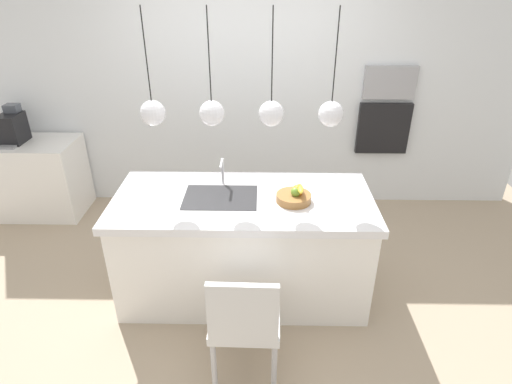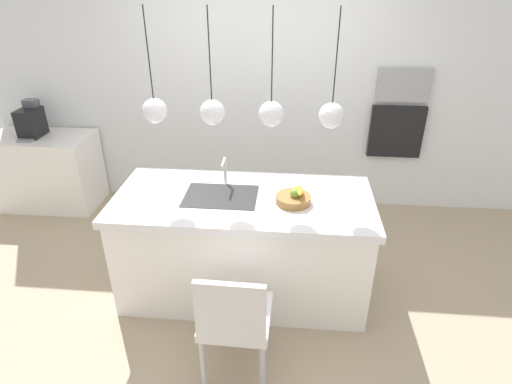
% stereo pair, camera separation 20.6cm
% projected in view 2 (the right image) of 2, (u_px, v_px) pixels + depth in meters
% --- Properties ---
extents(floor, '(6.60, 6.60, 0.00)m').
position_uv_depth(floor, '(245.00, 287.00, 3.65)').
color(floor, tan).
rests_on(floor, ground).
extents(back_wall, '(6.00, 0.10, 2.60)m').
position_uv_depth(back_wall, '(261.00, 90.00, 4.49)').
color(back_wall, white).
rests_on(back_wall, ground).
extents(kitchen_island, '(2.00, 0.92, 0.89)m').
position_uv_depth(kitchen_island, '(244.00, 245.00, 3.44)').
color(kitchen_island, white).
rests_on(kitchen_island, ground).
extents(sink_basin, '(0.56, 0.40, 0.02)m').
position_uv_depth(sink_basin, '(221.00, 197.00, 3.24)').
color(sink_basin, '#2D2D30').
rests_on(sink_basin, kitchen_island).
extents(faucet, '(0.02, 0.17, 0.22)m').
position_uv_depth(faucet, '(224.00, 168.00, 3.36)').
color(faucet, silver).
rests_on(faucet, kitchen_island).
extents(fruit_bowl, '(0.26, 0.26, 0.14)m').
position_uv_depth(fruit_bowl, '(294.00, 197.00, 3.13)').
color(fruit_bowl, '#9E6B38').
rests_on(fruit_bowl, kitchen_island).
extents(side_counter, '(1.10, 0.60, 0.83)m').
position_uv_depth(side_counter, '(47.00, 171.00, 4.77)').
color(side_counter, white).
rests_on(side_counter, ground).
extents(coffee_machine, '(0.20, 0.35, 0.38)m').
position_uv_depth(coffee_machine, '(31.00, 122.00, 4.50)').
color(coffee_machine, black).
rests_on(coffee_machine, side_counter).
extents(microwave, '(0.54, 0.08, 0.34)m').
position_uv_depth(microwave, '(404.00, 85.00, 4.26)').
color(microwave, '#9E9EA3').
rests_on(microwave, back_wall).
extents(oven, '(0.56, 0.08, 0.56)m').
position_uv_depth(oven, '(396.00, 132.00, 4.50)').
color(oven, black).
rests_on(oven, back_wall).
extents(chair_near, '(0.45, 0.46, 0.90)m').
position_uv_depth(chair_near, '(235.00, 318.00, 2.63)').
color(chair_near, silver).
rests_on(chair_near, ground).
extents(pendant_light_left, '(0.18, 0.18, 0.78)m').
position_uv_depth(pendant_light_left, '(155.00, 110.00, 2.96)').
color(pendant_light_left, silver).
extents(pendant_light_center_left, '(0.18, 0.18, 0.78)m').
position_uv_depth(pendant_light_center_left, '(212.00, 112.00, 2.93)').
color(pendant_light_center_left, silver).
extents(pendant_light_center_right, '(0.18, 0.18, 0.78)m').
position_uv_depth(pendant_light_center_right, '(271.00, 114.00, 2.90)').
color(pendant_light_center_right, silver).
extents(pendant_light_right, '(0.18, 0.18, 0.78)m').
position_uv_depth(pendant_light_right, '(332.00, 115.00, 2.87)').
color(pendant_light_right, silver).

